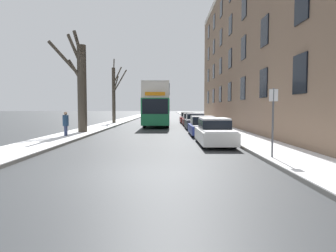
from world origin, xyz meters
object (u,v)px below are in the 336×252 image
object	(u,v)px
parked_car_1	(204,126)
parked_car_4	(189,118)
street_sign_post	(274,120)
parked_car_0	(216,133)
parked_car_2	(196,122)
pedestrian_left_sidewalk	(67,124)
bare_tree_left_1	(116,93)
oncoming_van	(157,112)
parked_car_3	(192,120)
bare_tree_left_0	(82,85)
double_decker_bus	(159,103)

from	to	relation	value
parked_car_1	parked_car_4	bearing A→B (deg)	90.00
parked_car_4	street_sign_post	world-z (taller)	street_sign_post
parked_car_0	parked_car_1	xyz separation A→B (m)	(0.00, 5.45, -0.03)
parked_car_2	pedestrian_left_sidewalk	xyz separation A→B (m)	(-9.08, -7.96, 0.26)
parked_car_4	street_sign_post	size ratio (longest dim) A/B	1.55
bare_tree_left_1	pedestrian_left_sidewalk	xyz separation A→B (m)	(-0.27, -16.15, -2.74)
parked_car_4	oncoming_van	bearing A→B (deg)	109.03
pedestrian_left_sidewalk	parked_car_1	bearing A→B (deg)	-83.57
parked_car_2	parked_car_3	size ratio (longest dim) A/B	0.93
parked_car_4	pedestrian_left_sidewalk	bearing A→B (deg)	-116.08
bare_tree_left_0	street_sign_post	distance (m)	15.55
parked_car_1	street_sign_post	world-z (taller)	street_sign_post
parked_car_0	parked_car_2	size ratio (longest dim) A/B	1.14
street_sign_post	parked_car_1	bearing A→B (deg)	97.55
parked_car_2	street_sign_post	bearing A→B (deg)	-85.22
bare_tree_left_0	parked_car_0	world-z (taller)	bare_tree_left_0
parked_car_2	parked_car_3	bearing A→B (deg)	90.00
parked_car_4	parked_car_0	bearing A→B (deg)	-90.00
oncoming_van	street_sign_post	world-z (taller)	street_sign_post
bare_tree_left_1	parked_car_1	world-z (taller)	bare_tree_left_1
bare_tree_left_1	parked_car_2	world-z (taller)	bare_tree_left_1
parked_car_2	street_sign_post	distance (m)	16.45
bare_tree_left_1	parked_car_0	xyz separation A→B (m)	(8.81, -19.68, -3.02)
double_decker_bus	pedestrian_left_sidewalk	xyz separation A→B (m)	(-5.46, -12.98, -1.56)
parked_car_3	street_sign_post	bearing A→B (deg)	-86.42
pedestrian_left_sidewalk	parked_car_4	bearing A→B (deg)	-31.58
parked_car_0	street_sign_post	size ratio (longest dim) A/B	1.68
double_decker_bus	street_sign_post	xyz separation A→B (m)	(4.99, -21.39, -0.97)
parked_car_4	oncoming_van	size ratio (longest dim) A/B	0.77
bare_tree_left_0	street_sign_post	world-z (taller)	bare_tree_left_0
parked_car_4	parked_car_1	bearing A→B (deg)	-90.00
parked_car_3	parked_car_4	world-z (taller)	parked_car_4
parked_car_1	parked_car_3	size ratio (longest dim) A/B	1.01
parked_car_1	oncoming_van	bearing A→B (deg)	98.78
oncoming_van	parked_car_2	bearing A→B (deg)	-79.06
bare_tree_left_0	parked_car_4	world-z (taller)	bare_tree_left_0
bare_tree_left_1	double_decker_bus	size ratio (longest dim) A/B	0.74
oncoming_van	pedestrian_left_sidewalk	size ratio (longest dim) A/B	3.15
parked_car_3	double_decker_bus	bearing A→B (deg)	-172.40
oncoming_van	bare_tree_left_0	bearing A→B (deg)	-98.41
double_decker_bus	parked_car_0	world-z (taller)	double_decker_bus
bare_tree_left_0	double_decker_bus	bearing A→B (deg)	61.86
double_decker_bus	parked_car_1	distance (m)	11.79
parked_car_2	street_sign_post	size ratio (longest dim) A/B	1.47
parked_car_1	pedestrian_left_sidewalk	xyz separation A→B (m)	(-9.08, -1.92, 0.31)
parked_car_3	oncoming_van	size ratio (longest dim) A/B	0.79
parked_car_4	street_sign_post	bearing A→B (deg)	-87.09
parked_car_3	parked_car_4	distance (m)	5.08
parked_car_3	parked_car_4	bearing A→B (deg)	90.00
bare_tree_left_1	pedestrian_left_sidewalk	bearing A→B (deg)	-90.96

